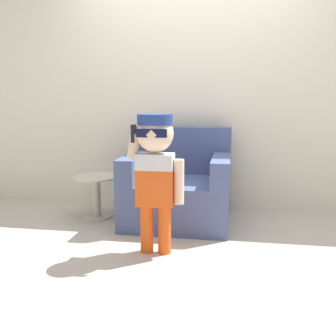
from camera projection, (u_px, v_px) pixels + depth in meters
ground_plane at (185, 224)px, 3.71m from camera, size 10.00×10.00×0.00m
wall_back at (194, 85)px, 4.10m from camera, size 10.00×0.05×2.60m
armchair at (179, 187)px, 3.78m from camera, size 0.97×0.92×0.89m
person_child at (156, 162)px, 2.90m from camera, size 0.43×0.32×1.06m
side_table at (96, 192)px, 3.86m from camera, size 0.44×0.44×0.42m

